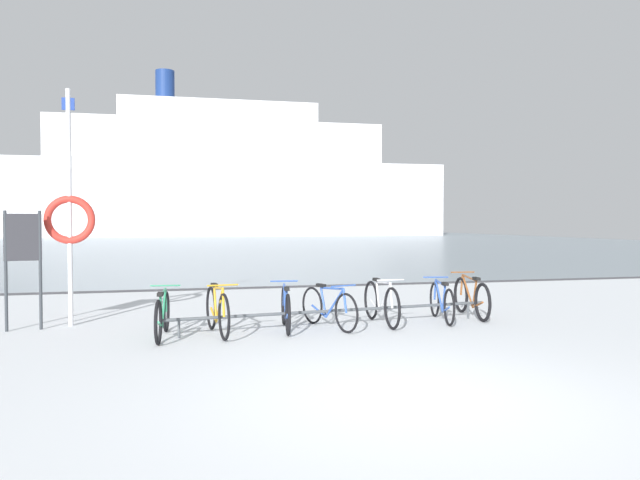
{
  "coord_description": "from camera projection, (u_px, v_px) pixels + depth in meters",
  "views": [
    {
      "loc": [
        -2.27,
        -5.53,
        1.74
      ],
      "look_at": [
        0.49,
        5.6,
        1.38
      ],
      "focal_mm": 33.49,
      "sensor_mm": 36.0,
      "label": 1
    }
  ],
  "objects": [
    {
      "name": "bicycle_4",
      "position": [
        381.0,
        303.0,
        10.08
      ],
      "size": [
        0.46,
        1.73,
        0.81
      ],
      "color": "black",
      "rests_on": "ground"
    },
    {
      "name": "bicycle_6",
      "position": [
        471.0,
        297.0,
        10.85
      ],
      "size": [
        0.46,
        1.74,
        0.79
      ],
      "color": "black",
      "rests_on": "ground"
    },
    {
      "name": "bicycle_1",
      "position": [
        217.0,
        311.0,
        9.13
      ],
      "size": [
        0.46,
        1.66,
        0.82
      ],
      "color": "black",
      "rests_on": "ground"
    },
    {
      "name": "bicycle_3",
      "position": [
        329.0,
        307.0,
        9.7
      ],
      "size": [
        0.64,
        1.57,
        0.75
      ],
      "color": "black",
      "rests_on": "ground"
    },
    {
      "name": "bicycle_0",
      "position": [
        162.0,
        315.0,
        8.9
      ],
      "size": [
        0.46,
        1.65,
        0.75
      ],
      "color": "black",
      "rests_on": "ground"
    },
    {
      "name": "ground",
      "position": [
        197.0,
        240.0,
        58.26
      ],
      "size": [
        80.0,
        132.0,
        0.08
      ],
      "color": "silver"
    },
    {
      "name": "rescue_post",
      "position": [
        70.0,
        215.0,
        9.89
      ],
      "size": [
        0.81,
        0.12,
        3.93
      ],
      "color": "silver",
      "rests_on": "ground"
    },
    {
      "name": "bike_rack",
      "position": [
        337.0,
        311.0,
        9.76
      ],
      "size": [
        5.61,
        0.71,
        0.31
      ],
      "color": "#4C5156",
      "rests_on": "ground"
    },
    {
      "name": "bicycle_5",
      "position": [
        441.0,
        302.0,
        10.4
      ],
      "size": [
        0.48,
        1.6,
        0.74
      ],
      "color": "black",
      "rests_on": "ground"
    },
    {
      "name": "ferry_ship",
      "position": [
        226.0,
        182.0,
        74.19
      ],
      "size": [
        51.89,
        13.73,
        20.0
      ],
      "color": "white",
      "rests_on": "ground"
    },
    {
      "name": "bicycle_2",
      "position": [
        286.0,
        309.0,
        9.56
      ],
      "size": [
        0.46,
        1.63,
        0.75
      ],
      "color": "black",
      "rests_on": "ground"
    },
    {
      "name": "info_sign",
      "position": [
        23.0,
        249.0,
        9.47
      ],
      "size": [
        0.55,
        0.12,
        1.91
      ],
      "color": "#33383D",
      "rests_on": "ground"
    }
  ]
}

